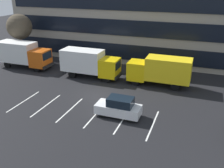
{
  "coord_description": "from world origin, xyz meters",
  "views": [
    {
      "loc": [
        10.42,
        -23.84,
        12.03
      ],
      "look_at": [
        1.38,
        0.72,
        1.4
      ],
      "focal_mm": 40.98,
      "sensor_mm": 36.0,
      "label": 1
    }
  ],
  "objects_px": {
    "box_truck_yellow": "(89,62)",
    "suv_white": "(119,107)",
    "box_truck_orange": "(23,54)",
    "box_truck_yellow_all": "(160,70)",
    "bare_tree": "(19,27)"
  },
  "relations": [
    {
      "from": "box_truck_yellow",
      "to": "suv_white",
      "type": "distance_m",
      "value": 11.29
    },
    {
      "from": "box_truck_yellow",
      "to": "box_truck_orange",
      "type": "height_order",
      "value": "box_truck_orange"
    },
    {
      "from": "box_truck_yellow",
      "to": "box_truck_yellow_all",
      "type": "height_order",
      "value": "box_truck_yellow"
    },
    {
      "from": "box_truck_yellow",
      "to": "bare_tree",
      "type": "relative_size",
      "value": 1.08
    },
    {
      "from": "box_truck_yellow",
      "to": "box_truck_yellow_all",
      "type": "relative_size",
      "value": 1.02
    },
    {
      "from": "box_truck_yellow_all",
      "to": "suv_white",
      "type": "height_order",
      "value": "box_truck_yellow_all"
    },
    {
      "from": "suv_white",
      "to": "box_truck_orange",
      "type": "bearing_deg",
      "value": 152.99
    },
    {
      "from": "suv_white",
      "to": "bare_tree",
      "type": "height_order",
      "value": "bare_tree"
    },
    {
      "from": "box_truck_yellow_all",
      "to": "bare_tree",
      "type": "relative_size",
      "value": 1.05
    },
    {
      "from": "box_truck_yellow",
      "to": "bare_tree",
      "type": "distance_m",
      "value": 14.38
    },
    {
      "from": "suv_white",
      "to": "bare_tree",
      "type": "xyz_separation_m",
      "value": [
        -20.6,
        12.31,
        4.41
      ]
    },
    {
      "from": "box_truck_orange",
      "to": "box_truck_yellow_all",
      "type": "xyz_separation_m",
      "value": [
        20.12,
        -0.1,
        -0.11
      ]
    },
    {
      "from": "box_truck_yellow",
      "to": "suv_white",
      "type": "xyz_separation_m",
      "value": [
        7.07,
        -8.73,
        -1.12
      ]
    },
    {
      "from": "box_truck_yellow",
      "to": "suv_white",
      "type": "height_order",
      "value": "box_truck_yellow"
    },
    {
      "from": "box_truck_yellow",
      "to": "bare_tree",
      "type": "height_order",
      "value": "bare_tree"
    }
  ]
}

